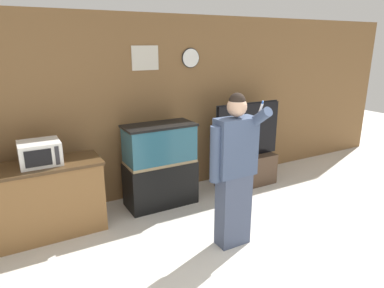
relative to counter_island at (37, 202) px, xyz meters
The scene contains 6 objects.
wall_back_paneled 1.89m from the counter_island, 18.13° to the left, with size 10.00×0.08×2.60m.
counter_island is the anchor object (origin of this frame).
microwave 0.58m from the counter_island, 12.65° to the left, with size 0.44×0.40×0.26m.
aquarium_on_stand 1.61m from the counter_island, ahead, with size 0.97×0.47×1.16m.
tv_on_stand 3.08m from the counter_island, ahead, with size 1.16×0.40×1.34m.
person_standing 2.31m from the counter_island, 33.26° to the right, with size 0.54×0.41×1.72m.
Camera 1 is at (-1.79, -1.48, 2.21)m, focal length 32.00 mm.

